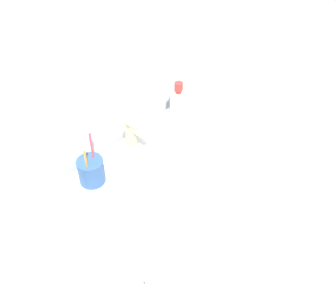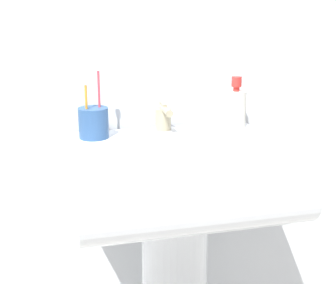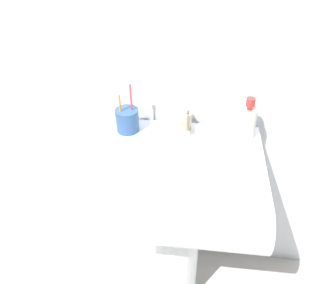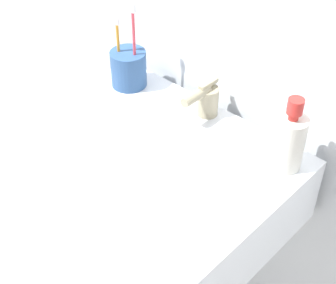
# 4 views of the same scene
# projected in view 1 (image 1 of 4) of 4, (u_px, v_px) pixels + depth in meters

# --- Properties ---
(wall_back) EXTENTS (5.00, 0.05, 2.40)m
(wall_back) POSITION_uv_depth(u_px,v_px,m) (106.00, 60.00, 1.40)
(wall_back) COLOR silver
(wall_back) RESTS_ON ground
(sink_pedestal) EXTENTS (0.20, 0.20, 0.71)m
(sink_pedestal) POSITION_uv_depth(u_px,v_px,m) (166.00, 251.00, 1.83)
(sink_pedestal) COLOR white
(sink_pedestal) RESTS_ON ground
(sink_basin) EXTENTS (0.60, 0.52, 0.17)m
(sink_basin) POSITION_uv_depth(u_px,v_px,m) (178.00, 191.00, 1.51)
(sink_basin) COLOR white
(sink_basin) RESTS_ON sink_pedestal
(faucet) EXTENTS (0.05, 0.11, 0.09)m
(faucet) POSITION_uv_depth(u_px,v_px,m) (132.00, 135.00, 1.55)
(faucet) COLOR tan
(faucet) RESTS_ON sink_basin
(toothbrush_cup) EXTENTS (0.09, 0.09, 0.22)m
(toothbrush_cup) POSITION_uv_depth(u_px,v_px,m) (91.00, 171.00, 1.40)
(toothbrush_cup) COLOR #2D5184
(toothbrush_cup) RESTS_ON sink_basin
(soap_bottle) EXTENTS (0.07, 0.07, 0.16)m
(soap_bottle) POSITION_uv_depth(u_px,v_px,m) (178.00, 104.00, 1.65)
(soap_bottle) COLOR silver
(soap_bottle) RESTS_ON sink_basin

